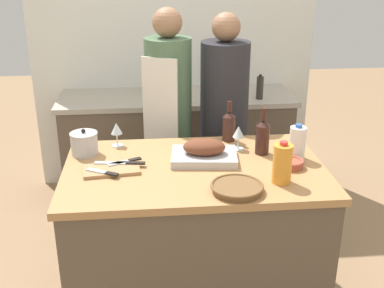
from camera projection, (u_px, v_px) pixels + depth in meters
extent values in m
cube|color=brown|center=(194.00, 242.00, 2.79)|extent=(1.37, 0.85, 0.88)
cube|color=#B27F4C|center=(194.00, 170.00, 2.62)|extent=(1.41, 0.88, 0.04)
cube|color=brown|center=(177.00, 148.00, 4.14)|extent=(1.87, 0.58, 0.86)
cube|color=#ADA393|center=(177.00, 98.00, 3.97)|extent=(1.93, 0.60, 0.04)
cube|color=silver|center=(173.00, 42.00, 4.14)|extent=(2.43, 0.10, 2.55)
cube|color=#BCBCC1|center=(204.00, 157.00, 2.68)|extent=(0.39, 0.29, 0.04)
ellipsoid|color=brown|center=(204.00, 147.00, 2.65)|extent=(0.25, 0.17, 0.09)
cylinder|color=brown|center=(237.00, 188.00, 2.34)|extent=(0.24, 0.24, 0.03)
torus|color=brown|center=(237.00, 186.00, 2.33)|extent=(0.26, 0.26, 0.01)
cube|color=#AD7F51|center=(112.00, 169.00, 2.55)|extent=(0.31, 0.20, 0.02)
cylinder|color=#B7B7BC|center=(84.00, 144.00, 2.75)|extent=(0.15, 0.15, 0.12)
cylinder|color=#B7B7BC|center=(84.00, 134.00, 2.72)|extent=(0.16, 0.16, 0.01)
sphere|color=black|center=(83.00, 131.00, 2.72)|extent=(0.02, 0.02, 0.02)
cylinder|color=#A84C38|center=(291.00, 164.00, 2.60)|extent=(0.13, 0.13, 0.04)
torus|color=#A84C38|center=(292.00, 161.00, 2.59)|extent=(0.14, 0.14, 0.02)
cylinder|color=orange|center=(282.00, 164.00, 2.40)|extent=(0.10, 0.10, 0.20)
cylinder|color=red|center=(284.00, 143.00, 2.36)|extent=(0.04, 0.04, 0.02)
cylinder|color=white|center=(297.00, 143.00, 2.68)|extent=(0.09, 0.09, 0.19)
cylinder|color=#3360B2|center=(299.00, 126.00, 2.64)|extent=(0.04, 0.04, 0.02)
cylinder|color=#381E19|center=(262.00, 140.00, 2.75)|extent=(0.08, 0.08, 0.17)
cone|color=#381E19|center=(263.00, 123.00, 2.71)|extent=(0.08, 0.08, 0.03)
cylinder|color=#381E19|center=(264.00, 114.00, 2.69)|extent=(0.03, 0.03, 0.07)
cylinder|color=#381E19|center=(229.00, 129.00, 2.94)|extent=(0.08, 0.08, 0.16)
cone|color=#381E19|center=(229.00, 114.00, 2.91)|extent=(0.08, 0.08, 0.03)
cylinder|color=#381E19|center=(229.00, 107.00, 2.89)|extent=(0.03, 0.03, 0.07)
cylinder|color=silver|center=(238.00, 149.00, 2.84)|extent=(0.07, 0.07, 0.00)
cylinder|color=silver|center=(238.00, 143.00, 2.82)|extent=(0.01, 0.01, 0.07)
cone|color=silver|center=(239.00, 132.00, 2.80)|extent=(0.07, 0.07, 0.07)
cylinder|color=silver|center=(118.00, 145.00, 2.89)|extent=(0.07, 0.07, 0.00)
cylinder|color=silver|center=(117.00, 139.00, 2.87)|extent=(0.01, 0.01, 0.07)
cone|color=silver|center=(116.00, 128.00, 2.85)|extent=(0.07, 0.07, 0.07)
cube|color=#B7B7BC|center=(110.00, 163.00, 2.60)|extent=(0.17, 0.05, 0.01)
cube|color=black|center=(135.00, 163.00, 2.60)|extent=(0.11, 0.04, 0.01)
cube|color=#B7B7BC|center=(118.00, 163.00, 2.60)|extent=(0.12, 0.08, 0.01)
cube|color=black|center=(135.00, 159.00, 2.65)|extent=(0.08, 0.05, 0.01)
cube|color=#B7B7BC|center=(97.00, 171.00, 2.51)|extent=(0.12, 0.08, 0.01)
cube|color=black|center=(112.00, 174.00, 2.48)|extent=(0.07, 0.06, 0.01)
cylinder|color=#234C28|center=(217.00, 88.00, 3.97)|extent=(0.05, 0.05, 0.11)
cylinder|color=black|center=(217.00, 80.00, 3.95)|extent=(0.02, 0.02, 0.02)
cylinder|color=#332D28|center=(260.00, 88.00, 3.85)|extent=(0.06, 0.06, 0.18)
cylinder|color=black|center=(261.00, 76.00, 3.81)|extent=(0.02, 0.02, 0.02)
cylinder|color=#332D28|center=(158.00, 82.00, 3.99)|extent=(0.06, 0.06, 0.19)
cylinder|color=black|center=(158.00, 70.00, 3.95)|extent=(0.03, 0.03, 0.02)
cube|color=beige|center=(170.00, 186.00, 3.54)|extent=(0.30, 0.26, 0.81)
cylinder|color=#4C6B4C|center=(169.00, 88.00, 3.26)|extent=(0.31, 0.31, 0.67)
sphere|color=#996B4C|center=(167.00, 22.00, 3.10)|extent=(0.20, 0.20, 0.20)
cube|color=silver|center=(161.00, 121.00, 3.20)|extent=(0.23, 0.12, 0.86)
cube|color=beige|center=(222.00, 184.00, 3.57)|extent=(0.29, 0.21, 0.79)
cylinder|color=#28282D|center=(224.00, 90.00, 3.30)|extent=(0.33, 0.33, 0.66)
sphere|color=#996B4C|center=(226.00, 27.00, 3.14)|extent=(0.19, 0.19, 0.19)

